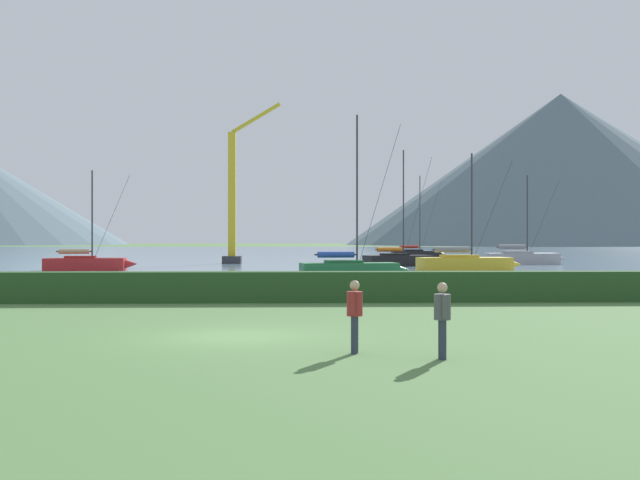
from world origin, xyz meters
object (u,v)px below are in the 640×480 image
(person_standing_walker, at_px, (442,314))
(sailboat_slip_3, at_px, (351,269))
(sailboat_slip_4, at_px, (87,263))
(dock_crane, at_px, (233,206))
(sailboat_slip_7, at_px, (522,258))
(sailboat_slip_8, at_px, (417,254))
(sailboat_slip_0, at_px, (399,259))
(person_seated_viewer, at_px, (355,310))
(sailboat_slip_1, at_px, (466,263))

(person_standing_walker, bearing_deg, sailboat_slip_3, 88.89)
(sailboat_slip_3, relative_size, person_standing_walker, 6.64)
(sailboat_slip_4, xyz_separation_m, dock_crane, (10.86, 17.88, 5.58))
(sailboat_slip_7, bearing_deg, sailboat_slip_8, 98.10)
(sailboat_slip_0, relative_size, person_standing_walker, 6.88)
(sailboat_slip_0, bearing_deg, person_standing_walker, -115.06)
(sailboat_slip_3, distance_m, person_seated_viewer, 33.53)
(sailboat_slip_8, bearing_deg, sailboat_slip_1, -97.83)
(sailboat_slip_1, distance_m, sailboat_slip_3, 13.70)
(sailboat_slip_3, xyz_separation_m, sailboat_slip_7, (19.90, 26.96, 0.07))
(sailboat_slip_8, bearing_deg, sailboat_slip_4, -134.28)
(sailboat_slip_7, bearing_deg, sailboat_slip_0, -168.85)
(sailboat_slip_1, distance_m, sailboat_slip_7, 20.16)
(sailboat_slip_3, height_order, sailboat_slip_7, sailboat_slip_3)
(sailboat_slip_3, bearing_deg, person_seated_viewer, -102.80)
(sailboat_slip_4, distance_m, dock_crane, 21.65)
(sailboat_slip_4, relative_size, person_seated_viewer, 5.09)
(person_standing_walker, bearing_deg, sailboat_slip_0, 82.84)
(dock_crane, bearing_deg, sailboat_slip_0, -26.95)
(sailboat_slip_4, relative_size, sailboat_slip_8, 0.73)
(person_standing_walker, distance_m, dock_crane, 66.59)
(sailboat_slip_8, bearing_deg, sailboat_slip_0, -105.97)
(sailboat_slip_1, xyz_separation_m, person_seated_viewer, (-12.34, -42.87, 0.28))
(sailboat_slip_7, bearing_deg, sailboat_slip_4, -167.91)
(sailboat_slip_7, relative_size, sailboat_slip_8, 0.81)
(sailboat_slip_3, bearing_deg, sailboat_slip_7, 44.87)
(sailboat_slip_3, xyz_separation_m, dock_crane, (-10.36, 31.34, 5.56))
(sailboat_slip_0, height_order, person_seated_viewer, sailboat_slip_0)
(sailboat_slip_0, xyz_separation_m, sailboat_slip_4, (-27.68, -9.33, -0.04))
(person_seated_viewer, height_order, dock_crane, dock_crane)
(dock_crane, bearing_deg, sailboat_slip_8, 43.27)
(person_standing_walker, bearing_deg, dock_crane, 98.33)
(sailboat_slip_1, xyz_separation_m, person_standing_walker, (-10.52, -43.75, 0.28))
(sailboat_slip_4, bearing_deg, sailboat_slip_1, -12.84)
(sailboat_slip_0, xyz_separation_m, dock_crane, (-16.82, 8.55, 5.54))
(sailboat_slip_8, xyz_separation_m, person_standing_walker, (-13.77, -87.82, 0.32))
(sailboat_slip_7, distance_m, person_seated_viewer, 64.39)
(sailboat_slip_3, xyz_separation_m, sailboat_slip_8, (13.19, 53.50, 0.01))
(sailboat_slip_4, height_order, dock_crane, dock_crane)
(person_seated_viewer, xyz_separation_m, person_standing_walker, (1.82, -0.87, 0.00))
(sailboat_slip_1, height_order, dock_crane, dock_crane)
(sailboat_slip_1, xyz_separation_m, sailboat_slip_3, (-9.94, -9.43, -0.06))
(dock_crane, bearing_deg, sailboat_slip_7, -8.24)
(sailboat_slip_8, distance_m, person_standing_walker, 88.89)
(sailboat_slip_1, height_order, person_standing_walker, sailboat_slip_1)
(sailboat_slip_7, xyz_separation_m, person_standing_walker, (-20.48, -61.28, 0.26))
(sailboat_slip_1, bearing_deg, person_seated_viewer, -112.95)
(sailboat_slip_3, xyz_separation_m, person_standing_walker, (-0.58, -34.32, 0.34))
(sailboat_slip_7, relative_size, person_standing_walker, 5.62)
(sailboat_slip_1, bearing_deg, sailboat_slip_7, 53.50)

